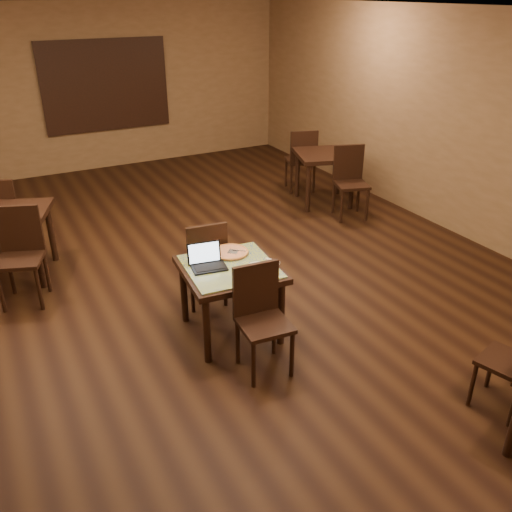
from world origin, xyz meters
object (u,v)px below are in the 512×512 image
tiled_table (230,275)px  other_table_a_chair_near (350,177)px  chair_main_near (261,312)px  other_table_b_chair_near (21,249)px  other_table_a (325,162)px  other_table_a_chair_far (302,157)px  other_table_b (10,223)px  other_table_b_chair_far (3,212)px  laptop (207,261)px  chair_main_far (205,259)px  pizza_pan (230,253)px

tiled_table → other_table_a_chair_near: size_ratio=0.93×
chair_main_near → other_table_b_chair_near: bearing=131.7°
other_table_a → other_table_a_chair_far: other_table_a_chair_far is taller
other_table_b → other_table_b_chair_far: 0.64m
laptop → other_table_b_chair_near: other_table_b_chair_near is taller
chair_main_far → other_table_b_chair_near: other_table_b_chair_near is taller
other_table_b → laptop: bearing=-34.4°
tiled_table → other_table_b_chair_far: 3.48m
other_table_a_chair_far → other_table_b_chair_near: bearing=37.1°
other_table_a_chair_near → other_table_b: bearing=-165.4°
tiled_table → other_table_b_chair_far: (-1.81, 2.98, -0.05)m
tiled_table → other_table_b: size_ratio=0.87×
chair_main_near → pizza_pan: size_ratio=2.92×
pizza_pan → other_table_a_chair_near: size_ratio=0.32×
other_table_a_chair_far → other_table_b_chair_near: size_ratio=1.00×
pizza_pan → tiled_table: bearing=-116.6°
other_table_a_chair_near → other_table_b: 4.77m
chair_main_far → other_table_a_chair_far: (2.94, 2.70, 0.04)m
pizza_pan → other_table_a_chair_far: other_table_a_chair_far is taller
chair_main_near → laptop: 0.78m
laptop → other_table_a_chair_far: bearing=55.1°
other_table_b → other_table_b_chair_near: 0.64m
tiled_table → laptop: size_ratio=2.76×
tiled_table → other_table_a_chair_far: 4.42m
pizza_pan → other_table_a_chair_far: size_ratio=0.32×
chair_main_far → other_table_b_chair_far: (-1.80, 2.36, 0.04)m
tiled_table → other_table_b_chair_far: bearing=126.4°
chair_main_far → other_table_a: (2.97, 2.07, 0.12)m
other_table_a_chair_far → other_table_b_chair_far: 4.75m
other_table_a → pizza_pan: bearing=-121.2°
chair_main_near → tiled_table: bearing=95.4°
chair_main_far → other_table_a_chair_near: size_ratio=0.93×
pizza_pan → other_table_a_chair_far: bearing=47.5°
other_table_a_chair_far → other_table_b: other_table_a_chair_far is taller
laptop → other_table_b_chair_near: bearing=143.2°
chair_main_near → other_table_b_chair_far: bearing=121.5°
other_table_a → other_table_b_chair_far: other_table_b_chair_far is taller
other_table_a_chair_near → other_table_a_chair_far: size_ratio=1.00×
tiled_table → other_table_b: other_table_b is taller
other_table_b_chair_far → chair_main_far: bearing=147.8°
other_table_a_chair_near → other_table_a_chair_far: (-0.06, 1.26, 0.00)m
other_table_a_chair_far → other_table_a: bearing=110.8°
tiled_table → chair_main_near: bearing=-84.2°
pizza_pan → other_table_a_chair_far: 4.16m
other_table_a_chair_far → other_table_b: size_ratio=0.94×
chair_main_near → chair_main_far: (-0.02, 1.22, -0.00)m
other_table_a → other_table_a_chair_near: 0.64m
chair_main_near → laptop: size_ratio=2.80×
other_table_b → tiled_table: bearing=-32.4°
laptop → other_table_b: laptop is taller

